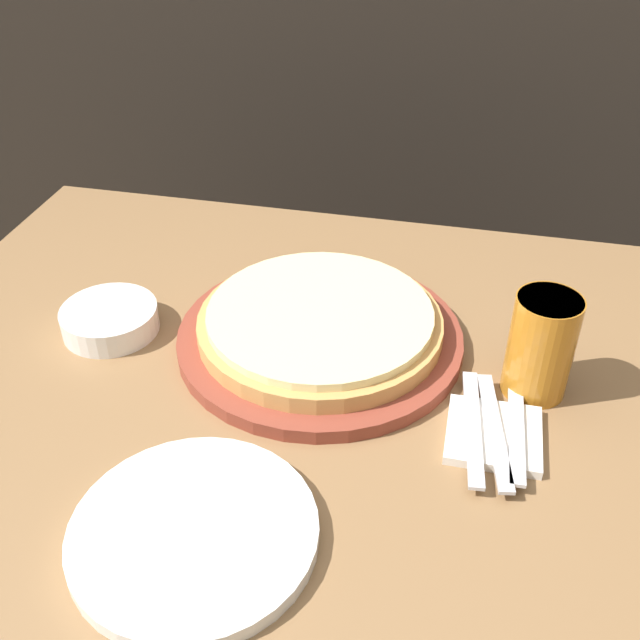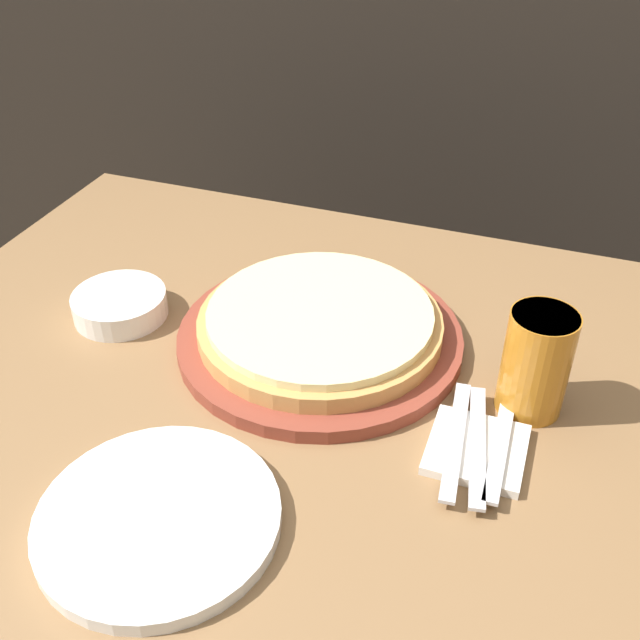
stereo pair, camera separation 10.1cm
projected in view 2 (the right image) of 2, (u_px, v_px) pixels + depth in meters
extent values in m
cube|color=olive|center=(285.00, 550.00, 1.21)|extent=(1.11, 0.89, 0.77)
cylinder|color=brown|center=(320.00, 338.00, 1.03)|extent=(0.39, 0.39, 0.02)
cylinder|color=tan|center=(320.00, 325.00, 1.01)|extent=(0.33, 0.33, 0.02)
cylinder|color=beige|center=(320.00, 314.00, 1.00)|extent=(0.31, 0.31, 0.01)
cylinder|color=#B7701E|center=(536.00, 363.00, 0.89)|extent=(0.08, 0.08, 0.14)
cylinder|color=white|center=(545.00, 322.00, 0.85)|extent=(0.08, 0.08, 0.02)
cylinder|color=white|center=(159.00, 518.00, 0.78)|extent=(0.26, 0.26, 0.02)
cylinder|color=white|center=(120.00, 305.00, 1.08)|extent=(0.13, 0.13, 0.04)
cube|color=white|center=(477.00, 449.00, 0.86)|extent=(0.11, 0.11, 0.01)
cube|color=silver|center=(456.00, 439.00, 0.86)|extent=(0.04, 0.19, 0.00)
cube|color=silver|center=(477.00, 444.00, 0.85)|extent=(0.05, 0.19, 0.00)
cube|color=silver|center=(499.00, 449.00, 0.85)|extent=(0.02, 0.17, 0.00)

